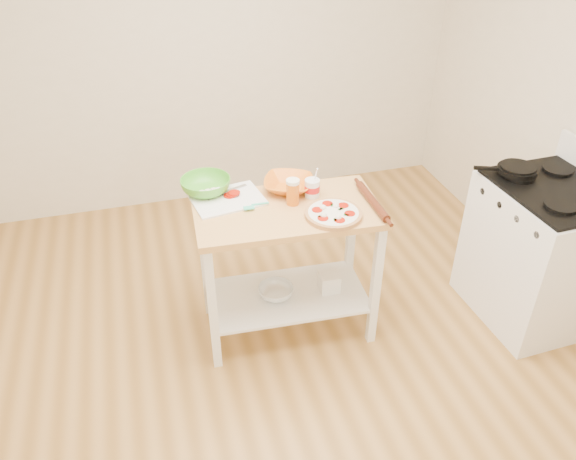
% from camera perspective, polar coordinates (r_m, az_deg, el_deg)
% --- Properties ---
extents(room_shell, '(4.04, 4.54, 2.74)m').
position_cam_1_polar(room_shell, '(2.60, 0.68, 5.84)').
color(room_shell, '#B68443').
rests_on(room_shell, ground).
extents(prep_island, '(1.09, 0.64, 0.90)m').
position_cam_1_polar(prep_island, '(3.33, -0.08, -1.52)').
color(prep_island, tan).
rests_on(prep_island, ground).
extents(gas_stove, '(0.69, 0.79, 1.11)m').
position_cam_1_polar(gas_stove, '(3.90, 24.17, -2.07)').
color(gas_stove, white).
rests_on(gas_stove, ground).
extents(skillet, '(0.36, 0.24, 0.03)m').
position_cam_1_polar(skillet, '(3.70, 22.15, 5.68)').
color(skillet, black).
rests_on(skillet, gas_stove).
extents(pizza, '(0.32, 0.32, 0.05)m').
position_cam_1_polar(pizza, '(3.12, 4.60, 1.67)').
color(pizza, tan).
rests_on(pizza, prep_island).
extents(cutting_board, '(0.44, 0.36, 0.04)m').
position_cam_1_polar(cutting_board, '(3.28, -6.24, 3.18)').
color(cutting_board, white).
rests_on(cutting_board, prep_island).
extents(spatula, '(0.15, 0.05, 0.01)m').
position_cam_1_polar(spatula, '(3.19, -3.38, 2.48)').
color(spatula, '#3CCFA7').
rests_on(spatula, cutting_board).
extents(knife, '(0.26, 0.12, 0.01)m').
position_cam_1_polar(knife, '(3.32, -6.76, 3.73)').
color(knife, silver).
rests_on(knife, cutting_board).
extents(orange_bowl, '(0.38, 0.38, 0.07)m').
position_cam_1_polar(orange_bowl, '(3.35, 0.05, 4.65)').
color(orange_bowl, orange).
rests_on(orange_bowl, prep_island).
extents(green_bowl, '(0.39, 0.39, 0.09)m').
position_cam_1_polar(green_bowl, '(3.35, -8.35, 4.47)').
color(green_bowl, green).
rests_on(green_bowl, prep_island).
extents(beer_pint, '(0.08, 0.08, 0.15)m').
position_cam_1_polar(beer_pint, '(3.19, 0.48, 3.90)').
color(beer_pint, '#D8630F').
rests_on(beer_pint, prep_island).
extents(yogurt_tub, '(0.09, 0.09, 0.19)m').
position_cam_1_polar(yogurt_tub, '(3.28, 2.47, 4.29)').
color(yogurt_tub, white).
rests_on(yogurt_tub, prep_island).
extents(rolling_pin, '(0.05, 0.40, 0.05)m').
position_cam_1_polar(rolling_pin, '(3.24, 8.58, 2.89)').
color(rolling_pin, '#552413').
rests_on(rolling_pin, prep_island).
extents(shelf_glass_bowl, '(0.29, 0.29, 0.07)m').
position_cam_1_polar(shelf_glass_bowl, '(3.53, -1.24, -6.27)').
color(shelf_glass_bowl, silver).
rests_on(shelf_glass_bowl, prep_island).
extents(shelf_bin, '(0.13, 0.13, 0.12)m').
position_cam_1_polar(shelf_bin, '(3.57, 4.19, -5.27)').
color(shelf_bin, white).
rests_on(shelf_bin, prep_island).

